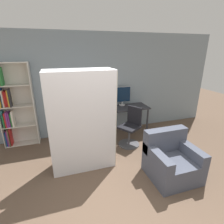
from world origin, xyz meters
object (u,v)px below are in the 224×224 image
at_px(armchair, 171,160).
at_px(bookshelf, 12,105).
at_px(office_chair, 131,130).
at_px(mattress_far, 81,119).
at_px(mattress_near, 83,125).
at_px(monitor, 122,95).

bearing_deg(armchair, bookshelf, 143.40).
height_order(office_chair, armchair, office_chair).
relative_size(mattress_far, armchair, 2.29).
xyz_separation_m(bookshelf, mattress_near, (1.44, -1.56, -0.05)).
bearing_deg(armchair, mattress_near, 157.45).
bearing_deg(mattress_far, monitor, 43.29).
bearing_deg(mattress_far, mattress_near, -90.00).
relative_size(bookshelf, armchair, 2.36).
xyz_separation_m(mattress_far, armchair, (1.50, -0.92, -0.66)).
height_order(office_chair, mattress_far, mattress_far).
xyz_separation_m(bookshelf, mattress_far, (1.44, -1.27, -0.05)).
bearing_deg(office_chair, armchair, -78.94).
bearing_deg(bookshelf, mattress_near, -47.27).
distance_m(monitor, armchair, 2.31).
xyz_separation_m(monitor, mattress_far, (-1.35, -1.28, -0.07)).
distance_m(monitor, mattress_near, 2.07).
distance_m(mattress_far, armchair, 1.87).
height_order(bookshelf, mattress_far, bookshelf).
bearing_deg(mattress_near, office_chair, 28.49).
bearing_deg(monitor, mattress_near, -130.78).
height_order(mattress_far, armchair, mattress_far).
height_order(monitor, mattress_near, mattress_near).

